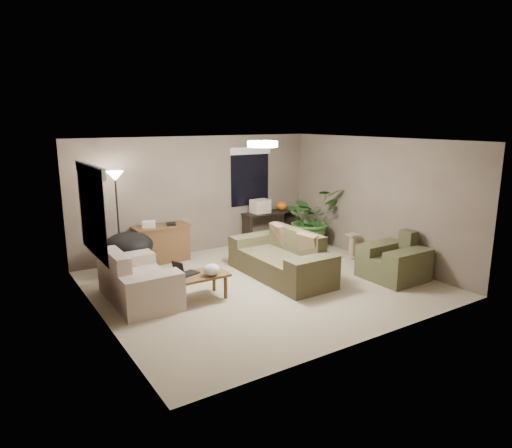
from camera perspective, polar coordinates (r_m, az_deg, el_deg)
room_shell at (r=7.77m, az=0.80°, el=1.16°), size 5.50×5.50×5.50m
main_sofa at (r=8.43m, az=3.28°, el=-4.63°), size 0.95×2.20×0.85m
throw_pillows at (r=8.48m, az=4.71°, el=-2.05°), size 0.30×1.38×0.47m
loveseat at (r=7.56m, az=-14.63°, el=-7.13°), size 0.90×1.60×0.85m
armchair at (r=8.68m, az=16.87°, el=-4.64°), size 0.95×1.00×0.85m
coffee_table at (r=7.39m, az=-7.47°, el=-6.76°), size 1.00×0.55×0.42m
laptop at (r=7.37m, az=-9.02°, el=-5.87°), size 0.42×0.32×0.24m
plastic_bag at (r=7.29m, az=-5.58°, el=-5.69°), size 0.28×0.26×0.19m
desk at (r=9.46m, az=-11.69°, el=-2.39°), size 1.10×0.50×0.75m
desk_papers at (r=9.30m, az=-12.68°, el=-0.02°), size 0.72×0.32×0.12m
console_table at (r=10.66m, az=1.66°, el=-0.08°), size 1.30×0.40×0.75m
pumpkin at (r=10.77m, az=3.21°, el=2.30°), size 0.29×0.29×0.21m
cardboard_box at (r=10.43m, az=0.54°, el=2.25°), size 0.42×0.32×0.30m
papasan_chair at (r=8.82m, az=-15.60°, el=-3.15°), size 1.16×1.16×0.80m
floor_lamp at (r=8.85m, az=-17.12°, el=4.32°), size 0.32×0.32×1.91m
ceiling_fixture at (r=7.62m, az=0.82°, el=9.96°), size 0.50×0.50×0.10m
houseplant at (r=10.27m, az=6.83°, el=-0.11°), size 1.24×1.37×1.07m
cat_scratching_post at (r=9.81m, az=11.87°, el=-2.85°), size 0.32×0.32×0.50m
window_left at (r=6.89m, az=-19.99°, el=3.38°), size 0.05×1.56×1.33m
window_back at (r=10.45m, az=-0.74°, el=7.17°), size 1.06×0.05×1.33m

